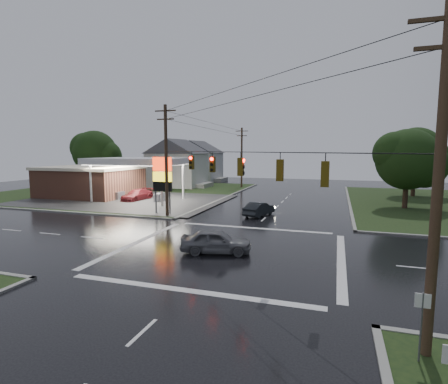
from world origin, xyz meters
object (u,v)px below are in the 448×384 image
(house_far, at_px, (198,160))
(car_north, at_px, (259,209))
(utility_pole_n, at_px, (242,157))
(tree_ne_near, at_px, (409,160))
(utility_pole_nw, at_px, (166,159))
(car_pump, at_px, (137,195))
(tree_ne_far, at_px, (417,153))
(pylon_sign, at_px, (162,176))
(gas_station, at_px, (97,179))
(house_near, at_px, (178,162))
(tree_nw_behind, at_px, (96,153))
(car_crossing, at_px, (216,241))
(utility_pole_se, at_px, (438,180))

(house_far, bearing_deg, car_north, -59.12)
(utility_pole_n, height_order, tree_ne_near, utility_pole_n)
(utility_pole_nw, bearing_deg, car_pump, 135.35)
(tree_ne_far, bearing_deg, car_pump, -156.32)
(pylon_sign, distance_m, car_north, 10.47)
(utility_pole_n, bearing_deg, tree_ne_far, -8.55)
(gas_station, relative_size, house_near, 2.37)
(house_far, xyz_separation_m, tree_nw_behind, (-11.89, -18.01, 1.77))
(car_pump, bearing_deg, utility_pole_nw, -38.05)
(utility_pole_n, distance_m, car_pump, 22.10)
(tree_ne_near, bearing_deg, house_far, 144.23)
(house_far, bearing_deg, house_near, -85.24)
(gas_station, bearing_deg, utility_pole_nw, -32.23)
(gas_station, height_order, tree_ne_far, tree_ne_far)
(car_pump, bearing_deg, house_near, 104.59)
(house_near, xyz_separation_m, car_pump, (2.47, -17.63, -3.66))
(gas_station, height_order, tree_ne_near, tree_ne_near)
(gas_station, xyz_separation_m, tree_ne_far, (42.83, 14.29, 3.63))
(gas_station, relative_size, car_crossing, 5.76)
(tree_ne_far, distance_m, car_pump, 39.28)
(car_north, bearing_deg, car_crossing, 105.99)
(car_crossing, bearing_deg, car_north, -13.68)
(pylon_sign, xyz_separation_m, house_far, (-11.45, 37.50, 0.39))
(pylon_sign, relative_size, house_near, 0.54)
(pylon_sign, height_order, tree_ne_near, tree_ne_near)
(gas_station, relative_size, tree_ne_near, 2.92)
(utility_pole_se, relative_size, house_far, 1.00)
(pylon_sign, height_order, car_crossing, pylon_sign)
(pylon_sign, xyz_separation_m, car_pump, (-7.98, 7.87, -3.27))
(utility_pole_n, height_order, tree_ne_far, utility_pole_n)
(tree_ne_far, xyz_separation_m, car_north, (-17.95, -21.36, -5.47))
(car_north, bearing_deg, tree_ne_far, -114.46)
(utility_pole_n, distance_m, house_far, 16.00)
(house_near, bearing_deg, utility_pole_se, -56.21)
(gas_station, relative_size, tree_ne_far, 2.67)
(utility_pole_nw, distance_m, tree_ne_far, 36.20)
(tree_nw_behind, distance_m, car_pump, 20.02)
(tree_nw_behind, xyz_separation_m, tree_ne_near, (47.98, -8.00, -0.62))
(gas_station, xyz_separation_m, car_north, (24.88, -7.06, -1.84))
(car_crossing, bearing_deg, utility_pole_n, -1.32)
(pylon_sign, relative_size, house_far, 0.54)
(gas_station, relative_size, utility_pole_se, 2.38)
(tree_nw_behind, height_order, car_crossing, tree_nw_behind)
(gas_station, bearing_deg, tree_ne_near, 3.30)
(car_crossing, height_order, car_pump, car_crossing)
(tree_ne_near, bearing_deg, car_pump, -173.66)
(utility_pole_nw, bearing_deg, house_near, 113.37)
(car_north, distance_m, car_pump, 18.58)
(gas_station, xyz_separation_m, car_pump, (7.20, -1.33, -1.81))
(utility_pole_n, bearing_deg, car_pump, -114.57)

